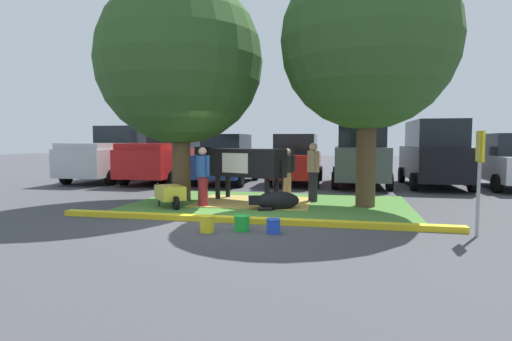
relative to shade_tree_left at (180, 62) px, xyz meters
name	(u,v)px	position (x,y,z in m)	size (l,w,h in m)	color
ground_plane	(230,221)	(2.16, -2.46, -3.99)	(80.00, 80.00, 0.00)	#424247
grass_island	(269,204)	(2.58, -0.04, -3.98)	(7.54, 4.85, 0.02)	#477A33
curb_yellow	(247,220)	(2.58, -2.62, -3.93)	(8.74, 0.24, 0.12)	yellow
hay_bedding	(254,202)	(2.10, 0.17, -3.97)	(3.20, 2.40, 0.04)	tan
shade_tree_left	(180,62)	(0.00, 0.00, 0.00)	(4.69, 4.69, 6.35)	brown
shade_tree_right	(368,42)	(5.16, 0.12, 0.31)	(4.56, 4.56, 6.60)	#4C3823
cow_holstein	(243,163)	(1.74, 0.41, -2.88)	(3.01, 1.54, 1.57)	black
calf_lying	(276,201)	(2.93, -0.88, -3.75)	(1.33, 0.80, 0.48)	black
person_handler	(313,170)	(3.73, 0.68, -3.08)	(0.34, 0.46, 1.70)	black
person_visitor_near	(203,175)	(0.96, -0.85, -3.14)	(0.46, 0.34, 1.59)	maroon
person_visitor_far	(287,171)	(2.86, 1.53, -3.18)	(0.53, 0.34, 1.52)	#9E7F5B
wheelbarrow	(170,193)	(0.15, -1.11, -3.61)	(1.30, 1.40, 0.63)	gold
parking_sign	(480,162)	(7.02, -2.94, -2.62)	(0.06, 0.44, 1.94)	#99999E
bucket_yellow	(207,223)	(2.05, -3.66, -3.82)	(0.30, 0.30, 0.32)	yellow
bucket_green	(242,223)	(2.67, -3.39, -3.83)	(0.33, 0.33, 0.31)	green
bucket_blue	(273,226)	(3.31, -3.48, -3.85)	(0.29, 0.29, 0.28)	blue
pickup_truck_maroon	(113,155)	(-5.45, 5.30, -2.88)	(2.28, 5.43, 2.42)	#B7B7BC
pickup_truck_black	(167,156)	(-2.94, 5.40, -2.88)	(2.28, 5.43, 2.42)	red
sedan_blue	(227,159)	(-0.17, 5.24, -3.01)	(2.07, 4.43, 2.02)	navy
sedan_red	(296,160)	(2.64, 5.74, -3.01)	(2.07, 4.43, 2.02)	red
suv_dark_grey	(360,153)	(5.18, 5.48, -2.72)	(2.18, 4.63, 2.52)	#4C5156
suv_black	(434,154)	(7.91, 5.62, -2.72)	(2.18, 4.63, 2.52)	black
sedan_silver	(510,162)	(10.52, 5.58, -3.01)	(2.07, 4.43, 2.02)	silver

